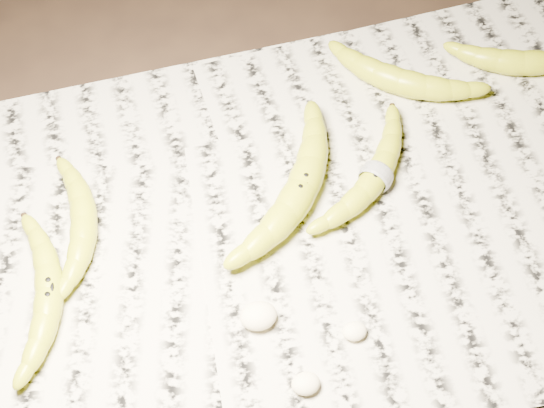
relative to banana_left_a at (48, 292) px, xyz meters
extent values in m
plane|color=black|center=(0.27, 0.03, -0.02)|extent=(3.00, 3.00, 0.00)
cube|color=beige|center=(0.30, 0.04, -0.02)|extent=(0.90, 0.70, 0.01)
torus|color=white|center=(0.40, 0.06, 0.00)|extent=(0.03, 0.03, 0.04)
ellipsoid|color=#F4ECBD|center=(0.22, -0.08, 0.00)|extent=(0.04, 0.03, 0.02)
ellipsoid|color=#F4ECBD|center=(0.25, -0.17, -0.01)|extent=(0.03, 0.03, 0.02)
ellipsoid|color=#F4ECBD|center=(0.31, -0.12, -0.01)|extent=(0.03, 0.02, 0.02)
camera|label=1|loc=(0.14, -0.43, 0.74)|focal=50.00mm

